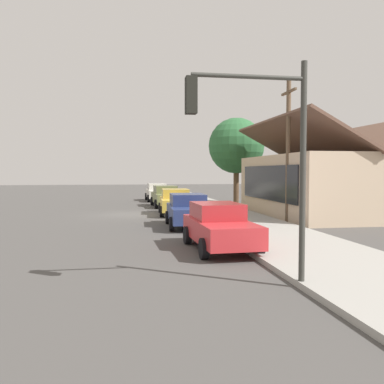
% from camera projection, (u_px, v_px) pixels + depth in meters
% --- Properties ---
extents(ground_plane, '(120.00, 120.00, 0.00)m').
position_uv_depth(ground_plane, '(131.00, 215.00, 25.80)').
color(ground_plane, '#4C4947').
extents(sidewalk_curb, '(60.00, 4.20, 0.16)m').
position_uv_depth(sidewalk_curb, '(218.00, 212.00, 26.72)').
color(sidewalk_curb, '#A3A099').
rests_on(sidewalk_curb, ground).
extents(car_ivory, '(4.52, 2.07, 1.59)m').
position_uv_depth(car_ivory, '(157.00, 192.00, 37.86)').
color(car_ivory, silver).
rests_on(car_ivory, ground).
extents(car_olive, '(4.86, 2.16, 1.59)m').
position_uv_depth(car_olive, '(166.00, 196.00, 31.67)').
color(car_olive, olive).
rests_on(car_olive, ground).
extents(car_mustard, '(4.65, 2.27, 1.59)m').
position_uv_depth(car_mustard, '(176.00, 201.00, 25.82)').
color(car_mustard, gold).
rests_on(car_mustard, ground).
extents(car_navy, '(4.46, 2.21, 1.59)m').
position_uv_depth(car_navy, '(188.00, 210.00, 20.08)').
color(car_navy, navy).
rests_on(car_navy, ground).
extents(car_cherry, '(4.45, 2.10, 1.59)m').
position_uv_depth(car_cherry, '(219.00, 226.00, 14.22)').
color(car_cherry, red).
rests_on(car_cherry, ground).
extents(storefront_building, '(11.84, 7.93, 5.83)m').
position_uv_depth(storefront_building, '(326.00, 183.00, 25.53)').
color(storefront_building, '#CCB293').
rests_on(storefront_building, ground).
extents(shade_tree, '(4.50, 4.50, 7.04)m').
position_uv_depth(shade_tree, '(236.00, 146.00, 33.25)').
color(shade_tree, brown).
rests_on(shade_tree, ground).
extents(traffic_light_main, '(0.37, 2.79, 5.20)m').
position_uv_depth(traffic_light_main, '(259.00, 136.00, 9.22)').
color(traffic_light_main, '#383833').
rests_on(traffic_light_main, ground).
extents(utility_pole_wooden, '(1.80, 0.24, 7.50)m').
position_uv_depth(utility_pole_wooden, '(288.00, 148.00, 21.83)').
color(utility_pole_wooden, brown).
rests_on(utility_pole_wooden, ground).
extents(fire_hydrant_red, '(0.22, 0.22, 0.71)m').
position_uv_depth(fire_hydrant_red, '(213.00, 213.00, 21.58)').
color(fire_hydrant_red, red).
rests_on(fire_hydrant_red, sidewalk_curb).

